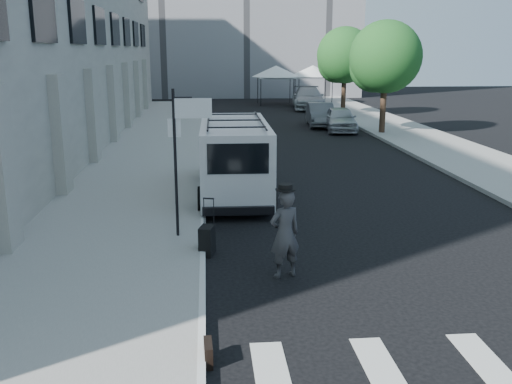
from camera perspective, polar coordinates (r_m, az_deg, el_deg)
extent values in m
plane|color=black|center=(11.14, 5.12, -9.88)|extent=(120.00, 120.00, 0.00)
cube|color=gray|center=(26.50, -10.12, 4.22)|extent=(4.50, 48.00, 0.15)
cube|color=gray|center=(32.23, 14.83, 5.70)|extent=(4.00, 56.00, 0.15)
cylinder|color=black|center=(13.49, -8.05, 2.77)|extent=(0.07, 0.07, 3.50)
cube|color=white|center=(13.38, -8.18, 6.36)|extent=(0.30, 0.03, 0.42)
cube|color=white|center=(13.29, -6.29, 8.32)|extent=(0.85, 0.06, 0.45)
cylinder|color=black|center=(31.63, 12.57, 8.10)|extent=(0.32, 0.32, 2.80)
sphere|color=#194E1E|center=(31.47, 12.84, 13.05)|extent=(3.80, 3.80, 3.80)
sphere|color=#194E1E|center=(31.94, 11.76, 12.09)|extent=(2.66, 2.66, 2.66)
cylinder|color=black|center=(40.27, 8.74, 9.49)|extent=(0.32, 0.32, 2.80)
sphere|color=#194E1E|center=(40.15, 8.89, 13.38)|extent=(3.80, 3.80, 3.80)
sphere|color=#194E1E|center=(40.65, 8.09, 12.61)|extent=(2.66, 2.66, 2.66)
cylinder|color=black|center=(46.95, 0.49, 9.92)|extent=(0.06, 0.06, 2.20)
cylinder|color=black|center=(47.30, 3.92, 9.92)|extent=(0.06, 0.06, 2.20)
cylinder|color=black|center=(49.74, 0.18, 10.15)|extent=(0.06, 0.06, 2.20)
cylinder|color=black|center=(50.06, 3.42, 10.15)|extent=(0.06, 0.06, 2.20)
cube|color=white|center=(48.43, 2.01, 11.40)|extent=(3.00, 3.00, 0.12)
cone|color=white|center=(48.41, 2.02, 11.99)|extent=(4.00, 4.00, 0.90)
cylinder|color=black|center=(47.86, 4.31, 9.96)|extent=(0.06, 0.06, 2.20)
cylinder|color=black|center=(48.38, 7.63, 9.92)|extent=(0.06, 0.06, 2.20)
cylinder|color=black|center=(50.62, 3.79, 10.19)|extent=(0.06, 0.06, 2.20)
cylinder|color=black|center=(51.12, 6.95, 10.16)|extent=(0.06, 0.06, 2.20)
cube|color=white|center=(49.41, 5.70, 11.39)|extent=(3.00, 3.00, 0.12)
cone|color=white|center=(49.39, 5.72, 11.97)|extent=(4.00, 4.00, 0.90)
imported|color=#38383B|center=(11.48, 2.90, -4.22)|extent=(0.78, 0.64, 1.82)
cube|color=black|center=(8.75, -4.79, -15.73)|extent=(0.14, 0.44, 0.34)
cube|color=black|center=(12.91, -4.92, -4.87)|extent=(0.40, 0.52, 0.66)
cylinder|color=black|center=(12.95, -5.23, -1.95)|extent=(0.02, 0.02, 0.63)
cylinder|color=black|center=(12.89, -4.25, -2.01)|extent=(0.02, 0.02, 0.63)
cube|color=black|center=(12.83, -4.77, -0.65)|extent=(0.25, 0.10, 0.03)
cube|color=silver|center=(17.75, -2.16, 3.53)|extent=(2.11, 5.51, 2.13)
cube|color=silver|center=(20.78, -2.43, 3.67)|extent=(1.94, 0.94, 1.12)
cube|color=black|center=(14.99, -1.81, 3.35)|extent=(1.62, 0.11, 0.81)
cylinder|color=black|center=(19.80, -5.12, 2.00)|extent=(0.30, 0.78, 0.77)
cylinder|color=black|center=(19.86, 0.45, 2.09)|extent=(0.30, 0.78, 0.77)
cylinder|color=black|center=(16.15, -5.32, -0.79)|extent=(0.30, 0.78, 0.77)
cylinder|color=black|center=(16.22, 1.50, -0.67)|extent=(0.30, 0.78, 0.77)
imported|color=#AFB2B7|center=(32.74, 8.40, 7.23)|extent=(2.02, 4.20, 1.38)
imported|color=#55575C|center=(34.80, 6.47, 7.69)|extent=(1.82, 4.30, 1.38)
imported|color=#9DA1A5|center=(44.93, 5.24, 9.32)|extent=(2.95, 5.93, 1.66)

